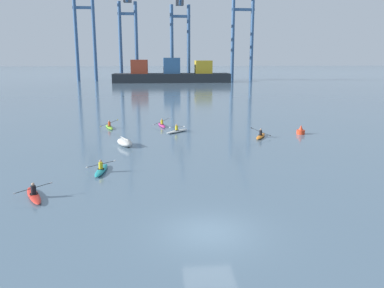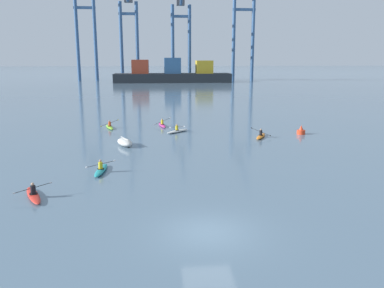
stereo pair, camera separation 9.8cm
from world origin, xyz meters
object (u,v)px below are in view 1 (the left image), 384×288
object	(u,v)px
gantry_crane_east_mid	(180,30)
gantry_crane_east	(243,26)
gantry_crane_west_mid	(128,28)
kayak_orange	(261,136)
channel_buoy	(301,131)
kayak_teal	(101,170)
container_barge	(171,74)
capsized_dinghy	(125,142)
kayak_magenta	(162,125)
kayak_white	(177,131)
kayak_lime	(109,127)
gantry_crane_west	(84,24)
kayak_red	(34,195)

from	to	relation	value
gantry_crane_east_mid	gantry_crane_east	distance (m)	22.41
gantry_crane_west_mid	kayak_orange	world-z (taller)	gantry_crane_west_mid
channel_buoy	kayak_teal	xyz separation A→B (m)	(-19.66, -12.91, -0.19)
container_barge	kayak_orange	size ratio (longest dim) A/B	11.82
gantry_crane_west_mid	channel_buoy	xyz separation A→B (m)	(25.51, -102.74, -18.14)
capsized_dinghy	kayak_magenta	xyz separation A→B (m)	(3.61, 10.68, -0.18)
kayak_white	kayak_teal	size ratio (longest dim) A/B	0.83
kayak_teal	kayak_lime	bearing A→B (deg)	94.93
gantry_crane_west	gantry_crane_west_mid	bearing A→B (deg)	-5.31
gantry_crane_west_mid	capsized_dinghy	size ratio (longest dim) A/B	13.60
kayak_orange	kayak_red	bearing A→B (deg)	-137.52
kayak_red	kayak_lime	bearing A→B (deg)	85.96
gantry_crane_west	gantry_crane_east	xyz separation A→B (m)	(55.73, -2.31, -0.23)
kayak_lime	kayak_red	distance (m)	23.61
channel_buoy	kayak_red	xyz separation A→B (m)	(-22.92, -18.00, -0.19)
gantry_crane_east_mid	kayak_lime	distance (m)	98.76
container_barge	gantry_crane_west	xyz separation A→B (m)	(-29.89, 9.76, 16.84)
channel_buoy	kayak_lime	world-z (taller)	kayak_lime
kayak_magenta	channel_buoy	bearing A→B (deg)	-22.88
container_barge	gantry_crane_east	bearing A→B (deg)	16.09
gantry_crane_east_mid	gantry_crane_west_mid	bearing A→B (deg)	176.90
gantry_crane_west_mid	kayak_lime	bearing A→B (deg)	-87.50
gantry_crane_west_mid	kayak_white	size ratio (longest dim) A/B	13.44
container_barge	kayak_red	world-z (taller)	container_barge
kayak_orange	capsized_dinghy	bearing A→B (deg)	-168.19
gantry_crane_west	kayak_white	distance (m)	107.27
channel_buoy	kayak_red	world-z (taller)	channel_buoy
gantry_crane_east_mid	channel_buoy	xyz separation A→B (m)	(7.24, -101.75, -17.23)
container_barge	kayak_white	world-z (taller)	container_barge
gantry_crane_east	kayak_teal	distance (m)	121.42
gantry_crane_west_mid	kayak_red	world-z (taller)	gantry_crane_west_mid
gantry_crane_west_mid	gantry_crane_east_mid	bearing A→B (deg)	-3.10
gantry_crane_east_mid	kayak_red	size ratio (longest dim) A/B	10.13
kayak_orange	gantry_crane_west_mid	bearing A→B (deg)	101.23
kayak_lime	kayak_white	bearing A→B (deg)	-22.97
kayak_white	channel_buoy	bearing A→B (deg)	-9.41
gantry_crane_east_mid	kayak_lime	size ratio (longest dim) A/B	9.85
kayak_red	gantry_crane_east	bearing A→B (deg)	72.40
gantry_crane_west_mid	kayak_orange	xyz separation A→B (m)	(20.68, -104.18, -18.33)
container_barge	kayak_magenta	distance (m)	88.18
container_barge	capsized_dinghy	size ratio (longest dim) A/B	13.95
gantry_crane_east	capsized_dinghy	size ratio (longest dim) A/B	13.10
gantry_crane_west	kayak_orange	bearing A→B (deg)	-71.27
gantry_crane_west	channel_buoy	world-z (taller)	gantry_crane_west
kayak_orange	kayak_teal	distance (m)	18.76
gantry_crane_west	kayak_white	bearing A→B (deg)	-75.04
kayak_white	capsized_dinghy	bearing A→B (deg)	-128.83
kayak_magenta	kayak_red	size ratio (longest dim) A/B	1.04
container_barge	kayak_magenta	size ratio (longest dim) A/B	11.39
gantry_crane_west	kayak_lime	bearing A→B (deg)	-78.89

